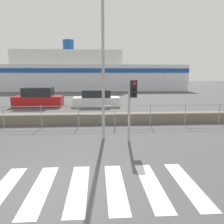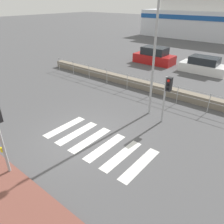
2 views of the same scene
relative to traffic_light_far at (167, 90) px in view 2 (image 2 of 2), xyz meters
name	(u,v)px [view 2 (image 2 of 2)]	position (x,y,z in m)	size (l,w,h in m)	color
ground_plane	(83,136)	(-2.35, -3.58, -1.82)	(160.00, 160.00, 0.00)	#4C4C4F
crosswalk	(98,143)	(-1.40, -3.58, -1.82)	(4.95, 2.40, 0.01)	silver
seawall	(156,88)	(-2.35, 3.50, -1.55)	(20.90, 0.55, 0.55)	slate
harbor_fence	(151,85)	(-2.35, 2.62, -1.06)	(18.85, 0.04, 1.15)	#9EA0A3
traffic_light_far	(167,90)	(0.00, 0.00, 0.00)	(0.34, 0.32, 2.48)	#9EA0A3
streetlamp	(154,40)	(-1.13, 0.27, 2.21)	(0.32, 1.09, 6.58)	#9EA0A3
parked_car_red	(154,56)	(-6.33, 10.19, -1.14)	(3.96, 1.82, 1.59)	#B21919
parked_car_white	(203,66)	(-1.46, 10.19, -1.24)	(3.93, 1.78, 1.37)	silver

